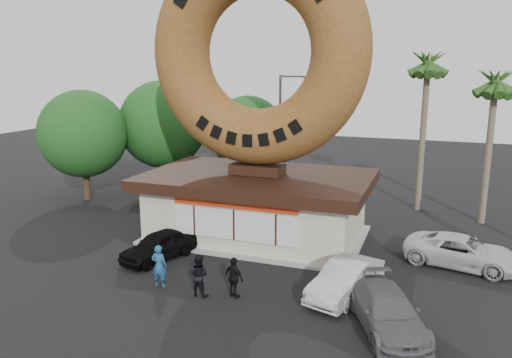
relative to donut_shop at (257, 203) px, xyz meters
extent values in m
plane|color=black|center=(0.00, -5.98, -1.77)|extent=(90.00, 90.00, 0.00)
cube|color=beige|center=(0.00, 0.02, -0.27)|extent=(10.00, 6.00, 3.00)
cube|color=#999993|center=(0.00, 0.02, -1.69)|extent=(10.60, 6.60, 0.15)
cube|color=#3F3F3F|center=(0.00, 0.02, 1.28)|extent=(10.00, 6.00, 0.10)
cube|color=black|center=(0.00, 0.02, 1.23)|extent=(11.20, 7.20, 0.55)
cube|color=silver|center=(0.00, -3.03, -0.22)|extent=(6.00, 0.12, 1.40)
cube|color=red|center=(0.00, -3.05, 0.78)|extent=(6.00, 0.10, 0.45)
cube|color=black|center=(0.00, 0.02, 1.78)|extent=(2.60, 1.40, 0.50)
torus|color=brown|center=(0.00, 0.02, 7.44)|extent=(10.80, 2.75, 10.80)
cylinder|color=#473321|center=(-9.50, 7.02, -0.12)|extent=(0.44, 0.44, 3.30)
sphere|color=#1E4E1B|center=(-9.50, 7.02, 2.88)|extent=(6.00, 6.00, 6.00)
cylinder|color=#473321|center=(-4.00, 9.02, -0.34)|extent=(0.44, 0.44, 2.86)
sphere|color=#1E4E1B|center=(-4.00, 9.02, 2.26)|extent=(5.20, 5.20, 5.20)
cylinder|color=#473321|center=(-13.00, 3.02, -0.23)|extent=(0.44, 0.44, 3.08)
sphere|color=#1E4E1B|center=(-13.00, 3.02, 2.57)|extent=(5.60, 5.60, 5.60)
cylinder|color=#726651|center=(7.50, 8.02, 2.73)|extent=(0.36, 0.36, 9.00)
cylinder|color=#726651|center=(11.00, 6.52, 2.23)|extent=(0.36, 0.36, 8.00)
cylinder|color=#59595E|center=(-2.00, 10.02, 2.23)|extent=(0.18, 0.18, 8.00)
cylinder|color=#59595E|center=(-1.10, 10.02, 6.13)|extent=(1.80, 0.12, 0.12)
cube|color=#59595E|center=(-0.20, 10.02, 6.08)|extent=(0.45, 0.20, 0.12)
imported|color=navy|center=(-1.58, -6.98, -0.89)|extent=(0.67, 0.47, 1.74)
imported|color=black|center=(0.24, -7.13, -0.95)|extent=(0.83, 0.66, 1.64)
imported|color=black|center=(1.56, -6.82, -0.97)|extent=(1.01, 0.74, 1.60)
imported|color=black|center=(-3.12, -4.45, -1.12)|extent=(2.68, 4.09, 1.29)
imported|color=#B9B9BF|center=(5.49, -5.25, -1.09)|extent=(2.54, 4.34, 1.35)
imported|color=slate|center=(7.24, -7.22, -1.11)|extent=(3.54, 4.88, 1.31)
imported|color=silver|center=(9.75, -0.57, -1.09)|extent=(5.19, 3.16, 1.34)
camera|label=1|loc=(8.39, -22.93, 6.82)|focal=35.00mm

